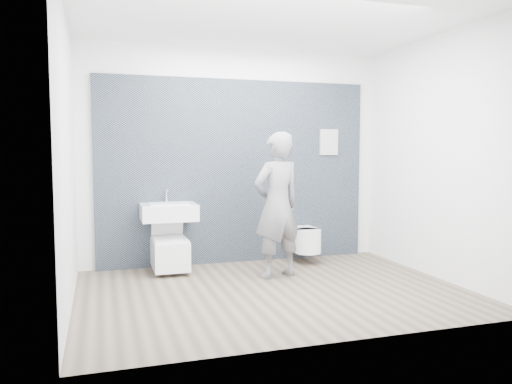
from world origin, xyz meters
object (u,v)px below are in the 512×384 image
object	(u,v)px
toilet_rounded	(305,240)
visitor	(277,205)
washbasin	(169,211)
toilet_square	(170,252)

from	to	relation	value
toilet_rounded	visitor	size ratio (longest dim) A/B	0.34
washbasin	toilet_square	world-z (taller)	washbasin
toilet_rounded	washbasin	bearing A→B (deg)	178.77
toilet_square	visitor	bearing A→B (deg)	-27.42
washbasin	toilet_square	xyz separation A→B (m)	(0.00, -0.05, -0.49)
toilet_square	visitor	xyz separation A→B (m)	(1.17, -0.61, 0.60)
toilet_square	visitor	size ratio (longest dim) A/B	0.47
washbasin	toilet_square	bearing A→B (deg)	-90.00
washbasin	visitor	world-z (taller)	visitor
washbasin	visitor	bearing A→B (deg)	-29.18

